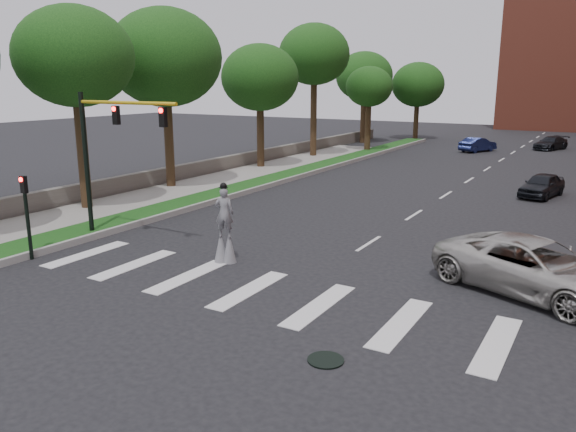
# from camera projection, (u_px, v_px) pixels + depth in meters

# --- Properties ---
(ground_plane) EXTENTS (160.00, 160.00, 0.00)m
(ground_plane) POSITION_uv_depth(u_px,v_px,m) (266.00, 308.00, 16.79)
(ground_plane) COLOR black
(ground_plane) RESTS_ON ground
(grass_median) EXTENTS (2.00, 60.00, 0.25)m
(grass_median) POSITION_uv_depth(u_px,v_px,m) (281.00, 177.00, 39.20)
(grass_median) COLOR #144313
(grass_median) RESTS_ON ground
(median_curb) EXTENTS (0.20, 60.00, 0.28)m
(median_curb) POSITION_uv_depth(u_px,v_px,m) (294.00, 178.00, 38.68)
(median_curb) COLOR gray
(median_curb) RESTS_ON ground
(sidewalk_left) EXTENTS (4.00, 60.00, 0.18)m
(sidewalk_left) POSITION_uv_depth(u_px,v_px,m) (147.00, 198.00, 32.29)
(sidewalk_left) COLOR gray
(sidewalk_left) RESTS_ON ground
(stone_wall) EXTENTS (0.50, 56.00, 1.10)m
(stone_wall) POSITION_uv_depth(u_px,v_px,m) (234.00, 162.00, 43.48)
(stone_wall) COLOR #5C564F
(stone_wall) RESTS_ON ground
(manhole) EXTENTS (0.90, 0.90, 0.04)m
(manhole) POSITION_uv_depth(u_px,v_px,m) (326.00, 360.00, 13.64)
(manhole) COLOR black
(manhole) RESTS_ON ground
(traffic_signal) EXTENTS (5.30, 0.23, 6.20)m
(traffic_signal) POSITION_uv_depth(u_px,v_px,m) (105.00, 143.00, 23.15)
(traffic_signal) COLOR black
(traffic_signal) RESTS_ON ground
(secondary_signal) EXTENTS (0.25, 0.21, 3.23)m
(secondary_signal) POSITION_uv_depth(u_px,v_px,m) (27.00, 210.00, 20.98)
(secondary_signal) COLOR black
(secondary_signal) RESTS_ON ground
(stilt_performer) EXTENTS (0.81, 0.69, 3.04)m
(stilt_performer) POSITION_uv_depth(u_px,v_px,m) (225.00, 230.00, 20.80)
(stilt_performer) COLOR #332214
(stilt_performer) RESTS_ON ground
(suv_crossing) EXTENTS (6.99, 5.12, 1.77)m
(suv_crossing) POSITION_uv_depth(u_px,v_px,m) (535.00, 267.00, 17.75)
(suv_crossing) COLOR #BBB9B1
(suv_crossing) RESTS_ON ground
(car_near) EXTENTS (2.47, 4.32, 1.39)m
(car_near) POSITION_uv_depth(u_px,v_px,m) (542.00, 185.00, 32.94)
(car_near) COLOR black
(car_near) RESTS_ON ground
(car_mid) EXTENTS (3.00, 4.41, 1.38)m
(car_mid) POSITION_uv_depth(u_px,v_px,m) (478.00, 145.00, 54.21)
(car_mid) COLOR #151D4C
(car_mid) RESTS_ON ground
(car_far) EXTENTS (3.30, 4.81, 1.29)m
(car_far) POSITION_uv_depth(u_px,v_px,m) (551.00, 143.00, 55.82)
(car_far) COLOR black
(car_far) RESTS_ON ground
(tree_1) EXTENTS (5.86, 5.86, 10.32)m
(tree_1) POSITION_uv_depth(u_px,v_px,m) (75.00, 58.00, 27.82)
(tree_1) COLOR #332214
(tree_1) RESTS_ON ground
(tree_2) EXTENTS (6.93, 6.93, 10.97)m
(tree_2) POSITION_uv_depth(u_px,v_px,m) (165.00, 58.00, 33.80)
(tree_2) COLOR #332214
(tree_2) RESTS_ON ground
(tree_3) EXTENTS (5.88, 5.88, 9.42)m
(tree_3) POSITION_uv_depth(u_px,v_px,m) (260.00, 78.00, 42.26)
(tree_3) COLOR #332214
(tree_3) RESTS_ON ground
(tree_4) EXTENTS (6.15, 6.15, 11.52)m
(tree_4) POSITION_uv_depth(u_px,v_px,m) (314.00, 55.00, 48.31)
(tree_4) COLOR #332214
(tree_4) RESTS_ON ground
(tree_5) EXTENTS (6.17, 6.17, 9.83)m
(tree_5) POSITION_uv_depth(u_px,v_px,m) (364.00, 76.00, 60.80)
(tree_5) COLOR #332214
(tree_5) RESTS_ON ground
(tree_6) EXTENTS (4.42, 4.42, 8.04)m
(tree_6) POSITION_uv_depth(u_px,v_px,m) (369.00, 87.00, 52.70)
(tree_6) COLOR #332214
(tree_6) RESTS_ON ground
(tree_7) EXTENTS (5.96, 5.96, 8.82)m
(tree_7) POSITION_uv_depth(u_px,v_px,m) (418.00, 85.00, 64.28)
(tree_7) COLOR #332214
(tree_7) RESTS_ON ground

